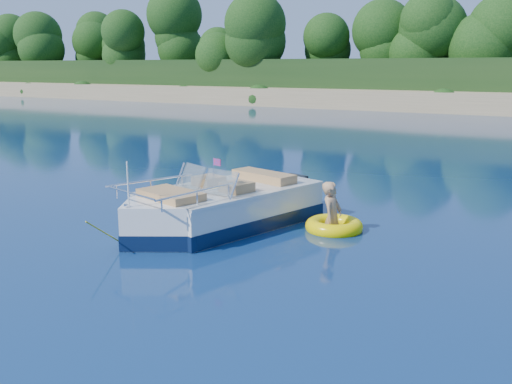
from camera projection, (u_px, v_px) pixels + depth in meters
ground at (320, 268)px, 9.80m from camera, size 160.00×160.00×0.00m
motorboat at (218, 210)px, 12.20m from camera, size 2.98×5.62×1.91m
tow_tube at (334, 226)px, 12.04m from camera, size 1.45×1.45×0.32m
boy at (332, 231)px, 11.98m from camera, size 0.44×0.88×1.69m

